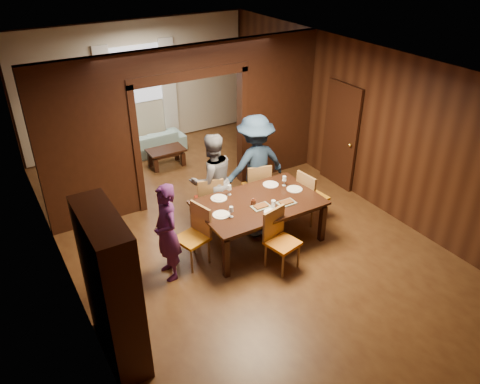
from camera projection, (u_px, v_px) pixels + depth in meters
floor at (235, 232)px, 8.15m from camera, size 9.00×9.00×0.00m
ceiling at (234, 66)px, 6.71m from camera, size 5.50×9.00×0.02m
room_walls at (184, 117)px, 8.80m from camera, size 5.52×9.01×2.90m
person_purple at (167, 233)px, 6.79m from camera, size 0.38×0.57×1.55m
person_grey at (212, 180)px, 8.04m from camera, size 0.85×0.67×1.69m
person_navy at (255, 164)px, 8.39m from camera, size 1.20×0.70×1.85m
sofa at (145, 143)px, 10.81m from camera, size 1.83×0.77×0.53m
serving_bowl at (256, 195)px, 7.70m from camera, size 0.28×0.28×0.07m
dining_table at (258, 221)px, 7.76m from camera, size 2.00×1.24×0.76m
coffee_table at (166, 158)px, 10.30m from camera, size 0.80×0.50×0.40m
chair_left at (192, 237)px, 7.20m from camera, size 0.54×0.54×0.97m
chair_right at (313, 196)px, 8.28m from camera, size 0.49×0.49×0.97m
chair_far_l at (209, 199)px, 8.18m from camera, size 0.54×0.54×0.97m
chair_far_r at (256, 186)px, 8.60m from camera, size 0.54×0.54×0.97m
chair_near at (283, 241)px, 7.09m from camera, size 0.53×0.53×0.97m
hutch at (112, 289)px, 5.41m from camera, size 0.40×1.20×2.00m
door_right at (340, 136)px, 9.20m from camera, size 0.06×0.90×2.10m
window_far at (136, 75)px, 10.61m from camera, size 1.20×0.03×1.30m
curtain_left at (107, 100)px, 10.47m from camera, size 0.35×0.06×2.40m
curtain_right at (169, 89)px, 11.14m from camera, size 0.35×0.06×2.40m
plate_left at (221, 215)px, 7.22m from camera, size 0.27×0.27×0.01m
plate_far_l at (219, 198)px, 7.66m from camera, size 0.27×0.27×0.01m
plate_far_r at (271, 184)px, 8.06m from camera, size 0.27×0.27×0.01m
plate_right at (294, 189)px, 7.92m from camera, size 0.27×0.27×0.01m
plate_near at (272, 212)px, 7.29m from camera, size 0.27×0.27×0.01m
platter_a at (261, 206)px, 7.42m from camera, size 0.30×0.20×0.04m
platter_b at (286, 202)px, 7.52m from camera, size 0.30×0.20×0.04m
wineglass_left at (231, 212)px, 7.14m from camera, size 0.08×0.08×0.18m
wineglass_far at (229, 190)px, 7.73m from camera, size 0.08×0.08×0.18m
wineglass_right at (284, 181)px, 8.00m from camera, size 0.08×0.08×0.18m
tumbler at (273, 204)px, 7.37m from camera, size 0.07×0.07×0.14m
condiment_jar at (253, 202)px, 7.47m from camera, size 0.08×0.08×0.11m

